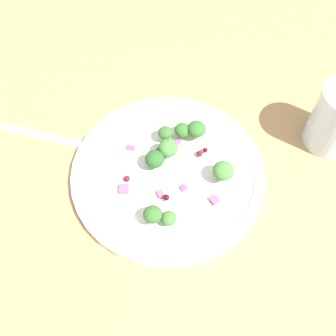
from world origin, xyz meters
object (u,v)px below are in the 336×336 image
broccoli_floret_0 (165,133)px  broccoli_floret_1 (155,159)px  plate (168,175)px  broccoli_floret_2 (153,215)px  fork (55,139)px

broccoli_floret_0 → broccoli_floret_1: 4.89cm
plate → broccoli_floret_2: 8.05cm
broccoli_floret_0 → broccoli_floret_1: size_ratio=0.78×
plate → broccoli_floret_1: broccoli_floret_1 is taller
plate → broccoli_floret_1: size_ratio=10.02×
plate → broccoli_floret_2: bearing=-110.4°
plate → broccoli_floret_2: size_ratio=10.86×
broccoli_floret_0 → broccoli_floret_2: size_ratio=0.84×
plate → fork: bearing=153.3°
broccoli_floret_0 → fork: 17.33cm
broccoli_floret_2 → fork: broccoli_floret_2 is taller
broccoli_floret_1 → broccoli_floret_2: (-0.91, -8.45, -0.17)cm
fork → broccoli_floret_1: bearing=-25.7°
broccoli_floret_2 → fork: size_ratio=0.14×
broccoli_floret_1 → fork: (-14.94, 7.19, -3.09)cm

